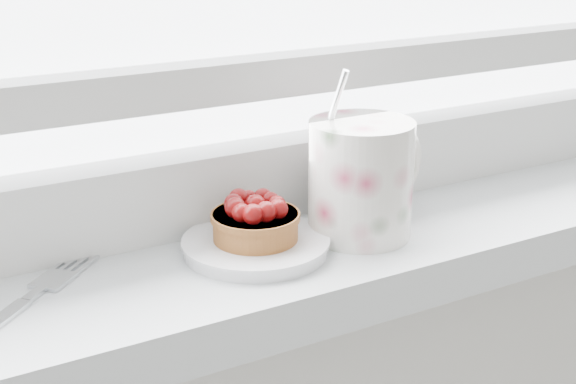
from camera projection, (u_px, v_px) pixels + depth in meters
saucer at (256, 245)px, 0.67m from camera, size 0.12×0.12×0.01m
raspberry_tart at (255, 219)px, 0.66m from camera, size 0.07×0.07×0.04m
floral_mug at (363, 176)px, 0.69m from camera, size 0.14×0.11×0.15m
fork at (11, 312)px, 0.57m from camera, size 0.16×0.15×0.00m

